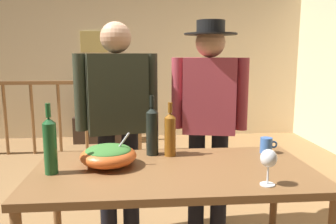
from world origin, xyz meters
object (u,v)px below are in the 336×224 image
framed_picture (94,42)px  wine_glass (269,160)px  serving_table (174,181)px  flat_screen_tv (102,97)px  person_standing_left (118,112)px  person_standing_right (209,110)px  wine_bottle_green (50,145)px  mug_blue (266,145)px  wine_bottle_dark (152,130)px  salad_bowl (108,155)px  stair_railing (62,108)px  tv_console (103,128)px  wine_bottle_amber (170,134)px

framed_picture → wine_glass: bearing=-72.6°
framed_picture → wine_glass: size_ratio=2.39×
serving_table → flat_screen_tv: bearing=102.0°
person_standing_left → person_standing_right: size_ratio=0.99×
wine_bottle_green → person_standing_left: person_standing_left is taller
mug_blue → person_standing_left: person_standing_left is taller
serving_table → wine_bottle_dark: size_ratio=4.12×
wine_bottle_dark → mug_blue: size_ratio=3.36×
wine_glass → wine_bottle_dark: size_ratio=0.48×
person_standing_left → person_standing_right: (0.70, 0.00, 0.01)m
serving_table → person_standing_right: person_standing_right is taller
salad_bowl → stair_railing: bearing=106.8°
framed_picture → flat_screen_tv: bearing=-67.4°
wine_bottle_dark → person_standing_right: 0.66m
salad_bowl → wine_bottle_dark: (0.26, 0.20, 0.09)m
wine_glass → person_standing_right: 1.04m
salad_bowl → wine_bottle_dark: 0.34m
stair_railing → wine_bottle_green: wine_bottle_green is taller
tv_console → wine_bottle_amber: 3.64m
salad_bowl → wine_bottle_green: 0.32m
wine_bottle_green → wine_bottle_amber: wine_bottle_green is taller
wine_bottle_green → flat_screen_tv: bearing=91.9°
stair_railing → wine_glass: stair_railing is taller
wine_glass → wine_bottle_dark: 0.78m
stair_railing → wine_bottle_amber: 3.11m
mug_blue → tv_console: bearing=112.0°
wine_bottle_dark → person_standing_right: size_ratio=0.23×
framed_picture → wine_bottle_dark: (0.81, -3.74, -0.67)m
wine_glass → wine_bottle_dark: wine_bottle_dark is taller
salad_bowl → mug_blue: 1.01m
tv_console → serving_table: serving_table is taller
stair_railing → tv_console: stair_railing is taller
mug_blue → wine_bottle_amber: bearing=180.0°
serving_table → mug_blue: size_ratio=13.85×
wine_bottle_green → mug_blue: size_ratio=3.38×
flat_screen_tv → wine_glass: (1.21, -3.97, 0.19)m
flat_screen_tv → stair_railing: bearing=-128.3°
salad_bowl → wine_glass: (0.80, -0.36, 0.06)m
mug_blue → person_standing_left: 1.11m
salad_bowl → wine_bottle_amber: (0.37, 0.17, 0.08)m
stair_railing → person_standing_left: (0.92, -2.32, 0.33)m
wine_bottle_amber → person_standing_right: size_ratio=0.20×
wine_glass → person_standing_left: person_standing_left is taller
flat_screen_tv → mug_blue: 3.72m
tv_console → salad_bowl: 3.73m
wine_bottle_green → person_standing_right: (1.01, 0.77, 0.05)m
wine_bottle_dark → person_standing_left: bearing=117.3°
salad_bowl → wine_bottle_dark: wine_bottle_dark is taller
framed_picture → wine_bottle_amber: (0.92, -3.77, -0.68)m
wine_glass → wine_bottle_green: bearing=166.7°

